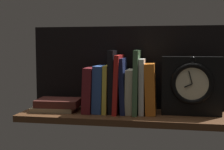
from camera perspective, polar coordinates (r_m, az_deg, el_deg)
name	(u,v)px	position (r cm, az deg, el deg)	size (l,w,h in cm)	color
ground_plane	(123,116)	(122.63, 2.03, -7.78)	(82.54, 23.68, 2.50)	#4C2D19
back_panel	(127,68)	(130.92, 2.75, 1.42)	(82.54, 1.20, 35.30)	black
book_maroon_dawkins	(91,89)	(125.44, -4.05, -2.69)	(3.54, 15.03, 18.16)	maroon
book_blue_modern	(100,89)	(124.48, -2.26, -2.58)	(3.86, 13.32, 18.89)	#2D4C8E
book_yellow_seinlanguage	(107,88)	(123.85, -0.86, -2.55)	(1.73, 14.07, 19.17)	gold
book_black_skeptic	(113,81)	(123.07, 0.18, -1.19)	(2.21, 12.59, 25.15)	black
book_red_requiem	(118,84)	(122.82, 1.22, -1.65)	(1.72, 16.97, 23.26)	red
book_navy_bierce	(124,85)	(122.59, 2.20, -1.96)	(1.91, 14.10, 22.00)	#192147
book_cream_twain	(130,91)	(122.56, 3.45, -3.04)	(2.88, 12.86, 17.48)	beige
book_green_romantic	(137,82)	(121.79, 4.70, -1.26)	(1.82, 16.07, 25.24)	#476B44
book_white_catcher	(142,86)	(121.81, 5.72, -2.07)	(1.99, 13.00, 21.83)	silver
book_orange_pandolfini	(150,88)	(121.74, 7.24, -2.53)	(3.86, 12.43, 19.99)	orange
framed_clock	(191,85)	(121.25, 14.73, -1.92)	(22.78, 6.88, 22.85)	black
book_stack_side	(57,105)	(129.25, -10.32, -5.53)	(19.97, 13.98, 4.84)	#9E8966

